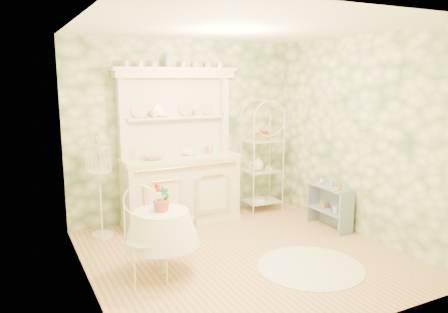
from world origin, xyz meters
name	(u,v)px	position (x,y,z in m)	size (l,w,h in m)	color
floor	(242,255)	(0.00, 0.00, 0.00)	(3.60, 3.60, 0.00)	tan
ceiling	(244,27)	(0.00, 0.00, 2.70)	(3.60, 3.60, 0.00)	white
wall_left	(85,159)	(-1.80, 0.00, 1.35)	(3.60, 3.60, 0.00)	#F2F0C1
wall_right	(359,137)	(1.80, 0.00, 1.35)	(3.60, 3.60, 0.00)	#F2F0C1
wall_back	(186,130)	(0.00, 1.80, 1.35)	(3.60, 3.60, 0.00)	#F2F0C1
wall_front	(353,178)	(0.00, -1.80, 1.35)	(3.60, 3.60, 0.00)	#F2F0C1
kitchen_dresser	(180,147)	(-0.20, 1.52, 1.15)	(1.87, 0.61, 2.29)	white
bakers_rack	(262,153)	(1.20, 1.49, 0.95)	(0.59, 0.42, 1.89)	white
side_shelf	(329,208)	(1.61, 0.31, 0.28)	(0.25, 0.66, 0.57)	#7B93A9
round_table	(162,239)	(-1.03, -0.01, 0.39)	(0.72, 0.72, 0.79)	white
cafe_chair	(145,244)	(-1.25, -0.14, 0.42)	(0.38, 0.38, 0.83)	white
birdcage_stand	(100,182)	(-1.39, 1.44, 0.76)	(0.36, 0.36, 1.52)	white
floor_basket	(184,224)	(-0.33, 1.10, 0.12)	(0.36, 0.36, 0.23)	#A57D4C
lace_rug	(310,267)	(0.52, -0.65, 0.01)	(1.22, 1.22, 0.01)	white
bowl_floral	(154,159)	(-0.63, 1.43, 1.02)	(0.31, 0.31, 0.07)	white
bowl_white	(189,155)	(-0.06, 1.51, 1.02)	(0.23, 0.23, 0.07)	white
cup_left	(155,115)	(-0.52, 1.68, 1.61)	(0.14, 0.14, 0.11)	white
cup_right	(196,113)	(0.13, 1.68, 1.61)	(0.10, 0.10, 0.09)	white
potted_geranium	(164,198)	(-0.99, 0.00, 0.85)	(0.14, 0.10, 0.27)	#3F7238
bottle_amber	(339,186)	(1.55, 0.06, 0.68)	(0.06, 0.06, 0.15)	#B26A42
bottle_blue	(332,183)	(1.64, 0.31, 0.65)	(0.05, 0.05, 0.11)	#8AA3BF
bottle_glass	(322,181)	(1.60, 0.49, 0.65)	(0.07, 0.07, 0.09)	silver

